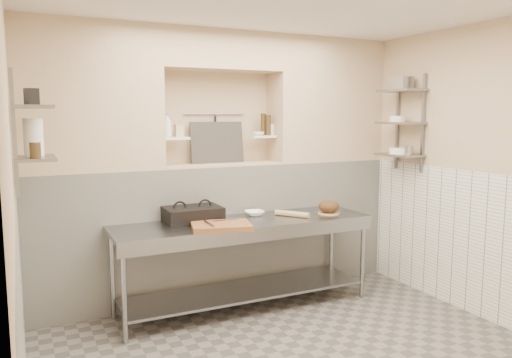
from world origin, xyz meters
TOP-DOWN VIEW (x-y plane):
  - wall_left at (-2.05, 0.00)m, footprint 0.10×3.90m
  - wall_right at (2.05, 0.00)m, footprint 0.10×3.90m
  - wall_back at (0.00, 2.00)m, footprint 4.00×0.10m
  - backwall_lower at (0.00, 1.75)m, footprint 4.00×0.40m
  - alcove_sill at (0.00, 1.75)m, footprint 1.30×0.40m
  - backwall_pillar_left at (-1.33, 1.75)m, footprint 1.35×0.40m
  - backwall_pillar_right at (1.33, 1.75)m, footprint 1.35×0.40m
  - backwall_header at (0.00, 1.75)m, footprint 1.30×0.40m
  - wainscot_left at (-1.99, 0.00)m, footprint 0.02×3.90m
  - wainscot_right at (1.99, 0.00)m, footprint 0.02×3.90m
  - alcove_shelf_left at (-0.50, 1.75)m, footprint 0.28×0.16m
  - alcove_shelf_right at (0.50, 1.75)m, footprint 0.28×0.16m
  - utensil_rail at (0.00, 1.92)m, footprint 0.70×0.02m
  - hanging_steel at (0.00, 1.90)m, footprint 0.02×0.02m
  - splash_panel at (0.00, 1.85)m, footprint 0.60×0.08m
  - shelf_rail_left_a at (-1.98, 1.25)m, footprint 0.03×0.03m
  - shelf_rail_left_b at (-1.98, 0.85)m, footprint 0.03×0.03m
  - wall_shelf_left_lower at (-1.84, 1.05)m, footprint 0.30×0.50m
  - wall_shelf_left_upper at (-1.84, 1.05)m, footprint 0.30×0.50m
  - shelf_rail_right_a at (1.98, 1.25)m, footprint 0.03×0.03m
  - shelf_rail_right_b at (1.98, 0.85)m, footprint 0.03×0.03m
  - wall_shelf_right_lower at (1.84, 1.05)m, footprint 0.30×0.50m
  - wall_shelf_right_mid at (1.84, 1.05)m, footprint 0.30×0.50m
  - wall_shelf_right_upper at (1.84, 1.05)m, footprint 0.30×0.50m
  - prep_table at (0.03, 1.18)m, footprint 2.60×0.70m
  - panini_press at (-0.45, 1.37)m, footprint 0.55×0.40m
  - cutting_board at (-0.31, 0.97)m, footprint 0.61×0.49m
  - knife_blade at (-0.22, 1.08)m, footprint 0.26×0.04m
  - tongs at (-0.43, 0.97)m, footprint 0.02×0.24m
  - mixing_bowl at (0.23, 1.38)m, footprint 0.23×0.23m
  - rolling_pin at (0.55, 1.16)m, footprint 0.27×0.33m
  - bread_board at (0.98, 1.13)m, footprint 0.23×0.23m
  - bread_loaf at (0.98, 1.13)m, footprint 0.22×0.22m
  - bottle_soap at (-0.58, 1.74)m, footprint 0.11×0.11m
  - jar_alcove at (-0.44, 1.80)m, footprint 0.08×0.08m
  - bowl_alcove at (0.44, 1.74)m, footprint 0.16×0.16m
  - condiment_a at (0.56, 1.73)m, footprint 0.06×0.06m
  - condiment_b at (0.53, 1.79)m, footprint 0.06×0.06m
  - condiment_c at (0.62, 1.78)m, footprint 0.07×0.07m
  - jug_left at (-1.84, 1.12)m, footprint 0.15×0.15m
  - jar_left at (-1.84, 0.86)m, footprint 0.08×0.08m
  - box_left_upper at (-1.84, 1.00)m, footprint 0.11×0.11m
  - bowl_right at (1.84, 1.05)m, footprint 0.22×0.22m
  - canister_right at (1.84, 0.90)m, footprint 0.09×0.09m
  - bowl_right_mid at (1.84, 1.10)m, footprint 0.17×0.17m
  - basket_right at (1.84, 1.06)m, footprint 0.19×0.23m

SIDE VIEW (x-z plane):
  - prep_table at x=0.03m, z-range 0.19..1.09m
  - backwall_lower at x=0.00m, z-range 0.00..1.40m
  - wainscot_left at x=-1.99m, z-range 0.00..1.40m
  - wainscot_right at x=1.99m, z-range 0.00..1.40m
  - bread_board at x=0.98m, z-range 0.90..0.91m
  - cutting_board at x=-0.31m, z-range 0.90..0.95m
  - mixing_bowl at x=0.23m, z-range 0.90..0.95m
  - rolling_pin at x=0.55m, z-range 0.90..0.96m
  - knife_blade at x=-0.22m, z-range 0.95..0.95m
  - tongs at x=-0.43m, z-range 0.95..0.97m
  - panini_press at x=-0.45m, z-range 0.90..1.05m
  - bread_loaf at x=0.98m, z-range 0.91..1.05m
  - wall_left at x=-2.05m, z-range 0.00..2.80m
  - wall_right at x=2.05m, z-range 0.00..2.80m
  - wall_back at x=0.00m, z-range 0.00..2.80m
  - alcove_sill at x=0.00m, z-range 1.40..1.42m
  - wall_shelf_right_lower at x=1.84m, z-range 1.49..1.51m
  - bowl_right at x=1.84m, z-range 1.51..1.58m
  - canister_right at x=1.84m, z-range 1.51..1.61m
  - wall_shelf_left_lower at x=-1.84m, z-range 1.59..1.61m
  - splash_panel at x=0.00m, z-range 1.42..1.86m
  - jar_left at x=-1.84m, z-range 1.61..1.73m
  - alcove_shelf_left at x=-0.50m, z-range 1.69..1.71m
  - alcove_shelf_right at x=0.50m, z-range 1.69..1.71m
  - bowl_alcove at x=0.44m, z-range 1.71..1.75m
  - jug_left at x=-1.84m, z-range 1.61..1.91m
  - condiment_c at x=0.62m, z-range 1.71..1.84m
  - jar_alcove at x=-0.44m, z-range 1.71..1.84m
  - hanging_steel at x=0.00m, z-range 1.63..1.93m
  - shelf_rail_left_a at x=-1.98m, z-range 1.33..2.27m
  - shelf_rail_left_b at x=-1.98m, z-range 1.33..2.27m
  - condiment_a at x=0.56m, z-range 1.71..1.94m
  - condiment_b at x=0.53m, z-range 1.71..1.95m
  - bottle_soap at x=-0.58m, z-range 1.71..1.96m
  - shelf_rail_right_a at x=1.98m, z-range 1.33..2.38m
  - shelf_rail_right_b at x=1.98m, z-range 1.33..2.38m
  - wall_shelf_right_mid at x=1.84m, z-range 1.84..1.86m
  - bowl_right_mid at x=1.84m, z-range 1.86..1.93m
  - utensil_rail at x=0.00m, z-range 1.94..1.96m
  - wall_shelf_left_upper at x=-1.84m, z-range 1.99..2.01m
  - box_left_upper at x=-1.84m, z-range 2.01..2.14m
  - backwall_pillar_left at x=-1.33m, z-range 1.40..2.80m
  - backwall_pillar_right at x=1.33m, z-range 1.40..2.80m
  - wall_shelf_right_upper at x=1.84m, z-range 2.19..2.21m
  - basket_right at x=1.84m, z-range 2.21..2.35m
  - backwall_header at x=0.00m, z-range 2.40..2.80m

